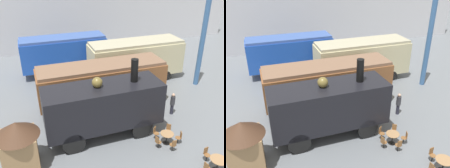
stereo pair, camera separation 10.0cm
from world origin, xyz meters
The scene contains 18 objects.
ground_plane centered at (0.00, 0.00, 0.00)m, with size 80.00×80.00×0.00m, color slate.
backdrop_wall centered at (0.00, 15.30, 4.50)m, with size 44.00×0.15×9.00m.
streamlined_locomotive centered at (-2.46, 8.22, 2.20)m, with size 10.06×2.59×3.75m.
passenger_coach_vintage centered at (2.89, 4.45, 2.17)m, with size 8.72×2.87×3.75m.
passenger_coach_wooden centered at (-1.58, 0.75, 2.17)m, with size 9.60×2.71×3.49m.
steam_locomotive centered at (-2.61, -2.83, 2.22)m, with size 7.34×2.46×5.02m.
cafe_table_near centered at (2.22, -7.89, 0.60)m, with size 0.91×0.91×0.75m.
cafe_table_mid centered at (0.77, -5.01, 0.58)m, with size 0.83×0.83×0.75m.
cafe_chair_0 centered at (1.40, -8.00, 0.51)m, with size 0.37×0.36×0.87m.
cafe_chair_3 centered at (2.12, -7.07, 0.51)m, with size 0.36×0.37×0.87m.
cafe_chair_4 centered at (0.02, -5.23, 0.51)m, with size 0.39×0.37×0.87m.
cafe_chair_5 centered at (0.75, -5.80, 0.51)m, with size 0.36×0.36×0.87m.
cafe_chair_6 centered at (1.51, -5.28, 0.51)m, with size 0.39×0.37×0.87m.
cafe_chair_7 centered at (1.26, -4.39, 0.51)m, with size 0.40×0.40×0.87m.
cafe_chair_8 centered at (0.33, -4.36, 0.51)m, with size 0.40×0.40×0.87m.
visitor_person centered at (2.90, -2.16, 0.93)m, with size 0.34×0.34×1.70m.
ticket_kiosk centered at (-7.74, -4.13, 1.67)m, with size 2.34×2.34×3.00m.
support_pillar centered at (7.74, 1.48, 4.00)m, with size 0.44×0.44×8.00m.
Camera 2 is at (-6.50, -15.58, 10.29)m, focal length 40.00 mm.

